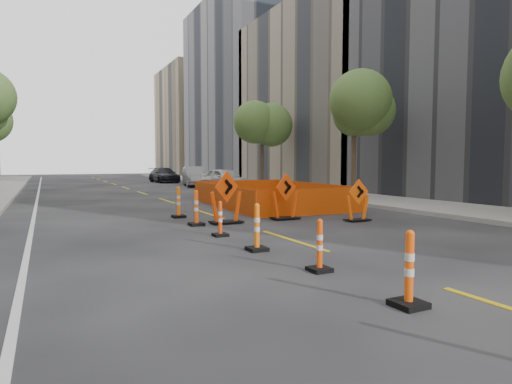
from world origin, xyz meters
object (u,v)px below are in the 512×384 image
channelizer_4 (257,227)px  channelizer_7 (179,202)px  channelizer_5 (220,219)px  channelizer_6 (196,208)px  channelizer_3 (320,245)px  parked_car_near (225,179)px  parked_car_mid (195,176)px  chevron_sign_left (226,197)px  channelizer_2 (409,269)px  chevron_sign_right (358,200)px  chevron_sign_center (285,196)px  parked_car_far (164,175)px

channelizer_4 → channelizer_7: channelizer_7 is taller
channelizer_5 → channelizer_6: bearing=88.9°
channelizer_3 → channelizer_5: (-0.24, 4.12, -0.01)m
channelizer_6 → parked_car_near: size_ratio=0.24×
channelizer_3 → parked_car_mid: size_ratio=0.19×
channelizer_5 → chevron_sign_left: chevron_sign_left is taller
channelizer_2 → chevron_sign_right: chevron_sign_right is taller
channelizer_2 → channelizer_7: bearing=90.8°
channelizer_3 → channelizer_7: 8.25m
channelizer_3 → chevron_sign_right: (4.82, 4.78, 0.22)m
channelizer_3 → parked_car_mid: parked_car_mid is taller
channelizer_6 → chevron_sign_center: (3.12, 0.00, 0.23)m
channelizer_3 → parked_car_near: (6.84, 21.18, 0.30)m
channelizer_5 → chevron_sign_right: 5.11m
parked_car_mid → channelizer_2: bearing=-91.6°
parked_car_mid → channelizer_6: bearing=-97.0°
channelizer_6 → chevron_sign_right: (5.02, -1.40, 0.14)m
chevron_sign_left → chevron_sign_center: 2.15m
chevron_sign_right → parked_car_far: (1.10, 29.40, 0.01)m
channelizer_7 → parked_car_near: 14.70m
channelizer_2 → channelizer_3: bearing=89.8°
channelizer_2 → chevron_sign_left: 8.28m
channelizer_7 → parked_car_far: 26.64m
chevron_sign_center → parked_car_mid: 20.55m
chevron_sign_left → channelizer_5: bearing=-139.4°
channelizer_2 → chevron_sign_left: bearing=84.6°
channelizer_3 → channelizer_6: size_ratio=0.86×
chevron_sign_center → parked_car_far: size_ratio=0.32×
channelizer_6 → parked_car_mid: size_ratio=0.23×
channelizer_4 → channelizer_6: bearing=90.0°
channelizer_7 → chevron_sign_right: bearing=-34.9°
channelizer_7 → chevron_sign_left: (0.93, -2.08, 0.29)m
parked_car_mid → parked_car_far: 7.78m
parked_car_near → channelizer_2: bearing=-116.6°
parked_car_near → parked_car_mid: parked_car_mid is taller
chevron_sign_left → parked_car_mid: 21.05m
channelizer_4 → channelizer_7: 6.19m
chevron_sign_right → parked_car_far: parked_car_far is taller
chevron_sign_center → channelizer_4: bearing=-143.3°
channelizer_2 → channelizer_4: 4.13m
chevron_sign_center → channelizer_7: bearing=129.9°
channelizer_4 → chevron_sign_center: (3.12, 4.13, 0.26)m
channelizer_4 → parked_car_far: bearing=79.2°
channelizer_5 → channelizer_6: 2.06m
channelizer_3 → chevron_sign_right: chevron_sign_right is taller
channelizer_2 → parked_car_far: 36.73m
channelizer_2 → channelizer_6: channelizer_6 is taller
channelizer_3 → chevron_sign_left: chevron_sign_left is taller
channelizer_5 → chevron_sign_center: 3.79m
channelizer_2 → channelizer_7: channelizer_7 is taller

